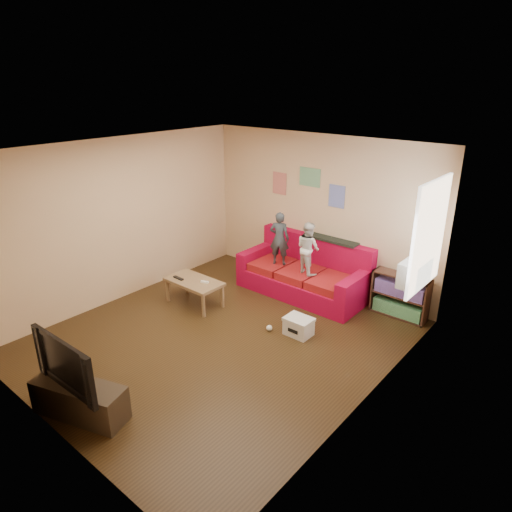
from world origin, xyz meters
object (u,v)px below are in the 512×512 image
Objects in this scene: television at (73,361)px; tv_stand at (80,400)px; child_b at (308,248)px; sofa at (305,275)px; child_a at (279,239)px; coffee_table at (194,284)px; bookshelf at (400,298)px; file_box at (299,326)px.

tv_stand is at bearing 0.00° from television.
child_b is at bearing 84.80° from television.
television is (-0.28, -4.08, -0.19)m from child_b.
child_a reaches higher than sofa.
child_a is 0.99× the size of coffee_table.
tv_stand is (-1.77, -4.48, -0.11)m from bookshelf.
child_a is 2.22m from bookshelf.
coffee_table is at bearing -147.12° from bookshelf.
television reaches higher than file_box.
bookshelf is at bearing 167.45° from child_a.
sofa is at bearing 69.87° from tv_stand.
child_b reaches higher than tv_stand.
coffee_table is 2.87m from tv_stand.
child_b is 4.09m from television.
child_b reaches higher than file_box.
television is (0.32, -4.08, -0.22)m from child_a.
child_b is at bearing -164.97° from bookshelf.
sofa reaches higher than tv_stand.
child_b is at bearing -50.03° from sofa.
file_box is 3.17m from television.
coffee_table reaches higher than file_box.
bookshelf is 4.83m from television.
file_box is at bearing 114.38° from child_a.
television reaches higher than sofa.
child_b is 1.01× the size of bookshelf.
bookshelf is at bearing -145.60° from child_b.
sofa is 2.52× the size of bookshelf.
file_box is at bearing 55.18° from tv_stand.
sofa is at bearing 177.91° from child_a.
sofa is 0.63m from child_b.
tv_stand is (-0.89, -2.99, 0.06)m from file_box.
bookshelf is (1.49, 0.40, -0.60)m from child_b.
television reaches higher than bookshelf.
television is (1.01, -2.68, 0.35)m from coffee_table.
sofa is 1.95m from coffee_table.
child_a is at bearing 137.76° from file_box.
sofa is at bearing 53.97° from coffee_table.
bookshelf is 1.74m from file_box.
child_b is at bearing 156.62° from child_a.
coffee_table is 2.40× the size of file_box.
child_b is 2.22× the size of file_box.
sofa reaches higher than file_box.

